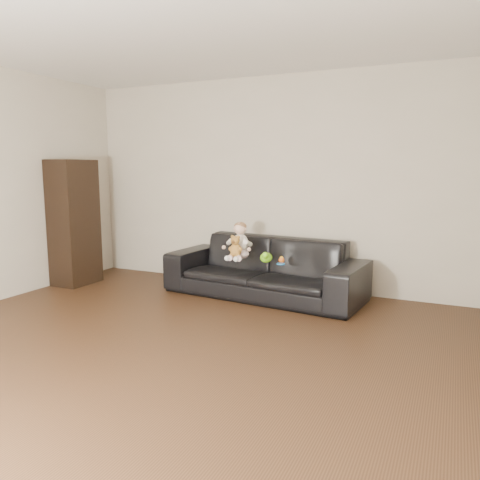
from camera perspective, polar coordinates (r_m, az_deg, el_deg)
The scene contains 11 objects.
floor at distance 3.78m, azimuth -12.78°, elevation -14.67°, with size 5.50×5.50×0.00m, color #3A2414.
ceiling at distance 3.65m, azimuth -14.32°, elevation 26.25°, with size 5.50×5.50×0.00m, color #B4AA97.
wall_back at distance 5.89m, azimuth 3.38°, elevation 6.91°, with size 5.00×5.00×0.00m, color #B4AA97.
sofa at distance 5.48m, azimuth 2.97°, elevation -3.39°, with size 2.30×0.90×0.67m, color black.
cabinet at distance 6.36m, azimuth -19.58°, elevation 2.01°, with size 0.40×0.55×1.59m, color black.
shelf_item at distance 6.32m, azimuth -19.61°, elevation 5.23°, with size 0.18×0.25×0.28m, color silver.
baby at distance 5.42m, azimuth -0.05°, elevation -0.33°, with size 0.33×0.39×0.43m.
teddy_bear at distance 5.30m, azimuth -0.56°, elevation -0.80°, with size 0.16×0.16×0.25m.
toy_green at distance 5.23m, azimuth 3.21°, elevation -2.15°, with size 0.14×0.16×0.11m, color #73D418.
toy_rattle at distance 5.22m, azimuth 5.09°, elevation -2.46°, with size 0.07×0.07×0.07m, color #CE5918.
toy_blue_disc at distance 5.16m, azimuth 4.99°, elevation -2.91°, with size 0.09×0.09×0.01m, color blue.
Camera 1 is at (2.15, -2.73, 1.49)m, focal length 35.00 mm.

